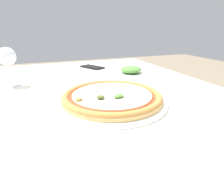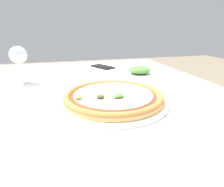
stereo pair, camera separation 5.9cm
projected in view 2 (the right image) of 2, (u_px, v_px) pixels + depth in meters
name	position (u px, v px, depth m)	size (l,w,h in m)	color
dining_table	(66.00, 107.00, 0.76)	(1.22, 1.15, 0.73)	brown
pizza_plate	(112.00, 97.00, 0.59)	(0.35, 0.35, 0.04)	white
wine_glass_far_left	(17.00, 57.00, 0.77)	(0.07, 0.07, 0.16)	silver
cell_phone	(102.00, 67.00, 1.11)	(0.13, 0.16, 0.01)	black
side_plate	(139.00, 72.00, 0.93)	(0.18, 0.18, 0.05)	white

